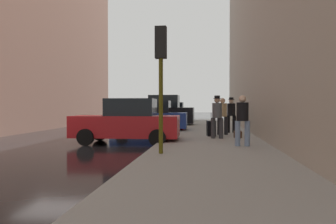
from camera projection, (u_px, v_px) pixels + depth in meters
The scene contains 14 objects.
ground_plane at pixel (55, 145), 12.56m from camera, with size 120.00×120.00×0.00m, color black.
sidewalk at pixel (212, 145), 11.86m from camera, with size 4.00×40.00×0.15m, color gray.
parked_red_hatchback at pixel (128, 122), 13.11m from camera, with size 4.25×2.15×1.79m.
parked_blue_sedan at pixel (150, 117), 18.49m from camera, with size 4.24×2.14×1.79m.
parked_black_suv at pixel (162, 112), 23.42m from camera, with size 4.62×2.09×2.25m.
parked_gray_coupe at pixel (171, 113), 29.20m from camera, with size 4.22×2.10×1.79m.
fire_hydrant at pixel (182, 124), 18.02m from camera, with size 0.42×0.22×0.70m.
traffic_light at pixel (161, 62), 9.28m from camera, with size 0.32×0.32×3.60m.
pedestrian_in_tan_coat at pixel (223, 114), 15.26m from camera, with size 0.52×0.44×1.71m.
pedestrian_in_jeans at pixel (242, 118), 11.01m from camera, with size 0.50×0.40×1.71m.
pedestrian_with_fedora at pixel (231, 113), 16.44m from camera, with size 0.53×0.50×1.78m.
pedestrian_with_beanie at pixel (217, 115), 13.55m from camera, with size 0.52×0.44×1.78m.
rolling_suitcase at pixel (211, 128), 14.66m from camera, with size 0.42×0.60×1.04m.
duffel_bag at pixel (238, 134), 13.87m from camera, with size 0.32×0.44×0.28m.
Camera 1 is at (5.78, -11.94, 1.52)m, focal length 35.00 mm.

